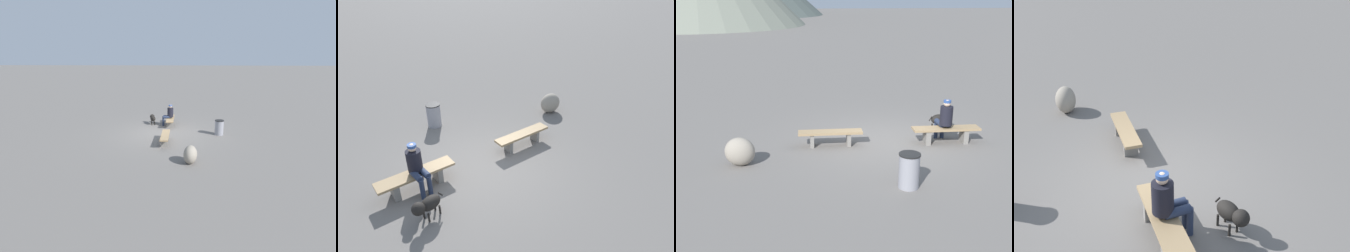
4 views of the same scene
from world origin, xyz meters
TOP-DOWN VIEW (x-y plane):
  - ground at (0.00, 0.00)m, footprint 210.00×210.00m
  - bench_left at (-1.59, -0.15)m, footprint 1.73×0.38m
  - bench_right at (1.59, -0.25)m, footprint 1.85×0.43m
  - seated_person at (1.57, -0.16)m, footprint 0.37×0.64m
  - dog at (1.82, 0.81)m, footprint 0.75×0.41m
  - boulder at (-3.83, -1.25)m, footprint 0.80×0.62m

SIDE VIEW (x-z plane):
  - ground at x=0.00m, z-range -0.06..0.00m
  - bench_right at x=1.59m, z-range 0.09..0.53m
  - bench_left at x=-1.59m, z-range 0.11..0.53m
  - boulder at x=-3.83m, z-range 0.00..0.70m
  - dog at x=1.82m, z-range 0.10..0.66m
  - seated_person at x=1.57m, z-range 0.09..1.32m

